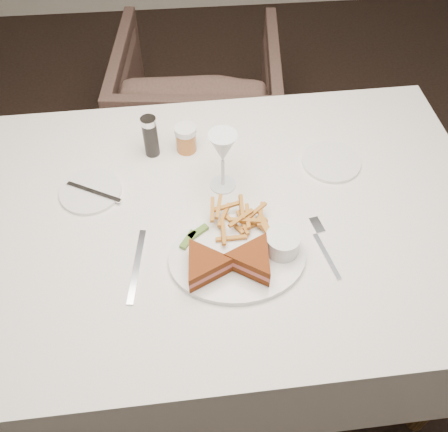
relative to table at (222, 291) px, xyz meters
name	(u,v)px	position (x,y,z in m)	size (l,w,h in m)	color
ground	(285,349)	(0.22, -0.04, -0.38)	(5.00, 5.00, 0.00)	black
table	(222,291)	(0.00, 0.00, 0.00)	(1.37, 0.91, 0.75)	white
chair_far	(199,101)	(-0.01, 0.99, -0.03)	(0.67, 0.63, 0.69)	#4A342D
table_setting	(228,219)	(0.01, -0.05, 0.41)	(0.81, 0.59, 0.18)	white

